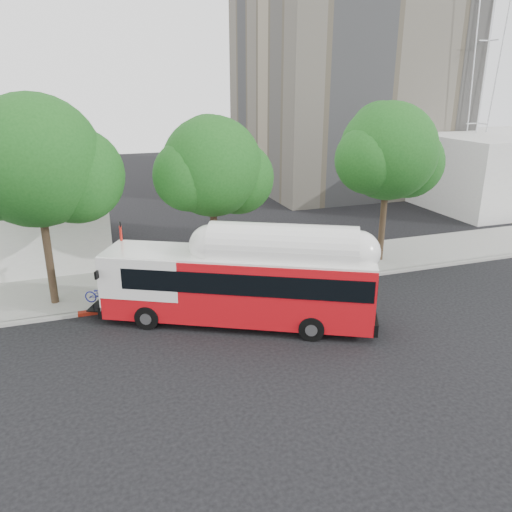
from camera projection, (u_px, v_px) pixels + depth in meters
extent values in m
plane|color=black|center=(273.00, 327.00, 21.69)|extent=(120.00, 120.00, 0.00)
cube|color=gray|center=(231.00, 274.00, 27.47)|extent=(60.00, 5.00, 0.15)
cube|color=gray|center=(245.00, 292.00, 25.15)|extent=(60.00, 0.30, 0.15)
cube|color=maroon|center=(186.00, 300.00, 24.22)|extent=(10.00, 0.32, 0.16)
cylinder|color=#2D2116|center=(47.00, 244.00, 22.83)|extent=(0.36, 0.36, 6.08)
sphere|color=#174E16|center=(35.00, 161.00, 21.58)|extent=(5.80, 5.80, 5.80)
sphere|color=#174E16|center=(76.00, 176.00, 22.50)|extent=(4.35, 4.35, 4.35)
cylinder|color=#2D2116|center=(214.00, 232.00, 25.85)|extent=(0.36, 0.36, 5.44)
sphere|color=#174E16|center=(212.00, 166.00, 24.73)|extent=(5.00, 5.00, 5.00)
sphere|color=#174E16|center=(238.00, 178.00, 25.56)|extent=(3.75, 3.75, 3.75)
cylinder|color=#2D2116|center=(383.00, 214.00, 28.70)|extent=(0.36, 0.36, 5.76)
sphere|color=#174E16|center=(389.00, 151.00, 27.52)|extent=(5.40, 5.40, 5.40)
sphere|color=#174E16|center=(408.00, 162.00, 28.39)|extent=(4.05, 4.05, 4.05)
cube|color=red|center=(238.00, 286.00, 21.53)|extent=(11.39, 7.53, 2.79)
cube|color=black|center=(249.00, 274.00, 21.27)|extent=(10.39, 7.05, 0.91)
cube|color=white|center=(237.00, 255.00, 21.06)|extent=(11.35, 7.47, 0.10)
cube|color=white|center=(283.00, 251.00, 20.71)|extent=(6.34, 4.54, 0.53)
cube|color=black|center=(103.00, 304.00, 22.81)|extent=(1.48, 1.89, 0.06)
imported|color=navy|center=(102.00, 294.00, 22.65)|extent=(1.27, 1.73, 0.87)
cylinder|color=red|center=(124.00, 266.00, 23.22)|extent=(0.12, 0.12, 3.91)
cube|color=black|center=(120.00, 224.00, 22.54)|extent=(0.05, 0.39, 0.24)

